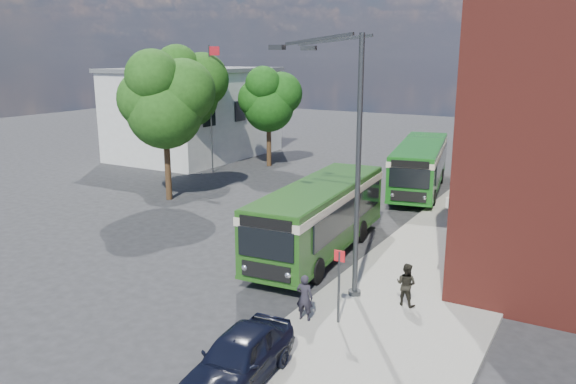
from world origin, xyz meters
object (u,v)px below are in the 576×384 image
Objects in this scene: street_lamp at (348,163)px; bus_rear at (420,162)px; bus_front at (320,212)px; parked_car at (239,357)px.

bus_rear is at bearing 98.69° from street_lamp.
bus_front is (-2.83, 3.56, -2.96)m from street_lamp.
bus_front is 2.57× the size of parked_car.
parked_car is (2.79, -10.02, -1.00)m from bus_front.
street_lamp is at bearing 84.88° from parked_car.
bus_rear is (0.25, 13.29, 0.00)m from bus_front.
bus_rear is at bearing 91.43° from parked_car.
parked_car is (2.54, -23.30, -1.00)m from bus_rear.
street_lamp reaches higher than bus_rear.
parked_car is (-0.04, -6.46, -3.96)m from street_lamp.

